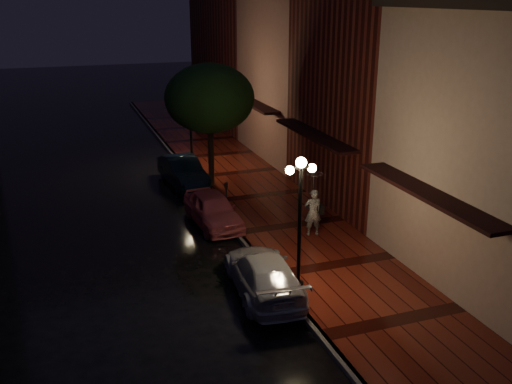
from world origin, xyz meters
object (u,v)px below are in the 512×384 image
object	(u,v)px
navy_car	(183,171)
silver_car	(264,274)
streetlamp_far	(191,123)
woman_with_umbrella	(314,193)
pink_car	(213,209)
street_tree	(210,100)
parking_meter	(226,195)
streetlamp_near	(300,217)

from	to	relation	value
navy_car	silver_car	world-z (taller)	navy_car
streetlamp_far	woman_with_umbrella	size ratio (longest dim) A/B	1.69
pink_car	navy_car	xyz separation A→B (m)	(0.00, 5.50, 0.02)
streetlamp_far	navy_car	bearing A→B (deg)	-114.37
street_tree	pink_car	world-z (taller)	street_tree
street_tree	parking_meter	world-z (taller)	street_tree
parking_meter	navy_car	bearing A→B (deg)	83.35
streetlamp_near	navy_car	bearing A→B (deg)	94.56
parking_meter	streetlamp_near	bearing A→B (deg)	-104.95
parking_meter	silver_car	bearing A→B (deg)	-112.97
pink_car	streetlamp_near	bearing A→B (deg)	-85.28
streetlamp_far	pink_car	xyz separation A→B (m)	(-0.95, -7.59, -1.92)
pink_car	parking_meter	world-z (taller)	parking_meter
street_tree	silver_car	xyz separation A→B (m)	(-1.21, -10.50, -3.59)
pink_car	navy_car	bearing A→B (deg)	86.28
street_tree	pink_car	size ratio (longest dim) A/B	1.46
silver_car	woman_with_umbrella	xyz separation A→B (m)	(3.22, 3.35, 1.18)
pink_car	navy_car	distance (m)	5.50
streetlamp_far	street_tree	size ratio (longest dim) A/B	0.74
streetlamp_near	street_tree	xyz separation A→B (m)	(0.26, 10.99, 1.64)
silver_car	pink_car	bearing A→B (deg)	-84.83
streetlamp_near	woman_with_umbrella	distance (m)	4.52
street_tree	parking_meter	size ratio (longest dim) A/B	4.38
street_tree	pink_car	distance (m)	5.94
silver_car	woman_with_umbrella	world-z (taller)	woman_with_umbrella
streetlamp_far	parking_meter	distance (m)	7.03
streetlamp_far	navy_car	world-z (taller)	streetlamp_far
streetlamp_far	woman_with_umbrella	bearing A→B (deg)	-77.39
navy_car	silver_car	xyz separation A→B (m)	(0.00, -11.41, -0.04)
street_tree	parking_meter	xyz separation A→B (m)	(-0.41, -3.82, -3.29)
streetlamp_near	parking_meter	size ratio (longest dim) A/B	3.26
streetlamp_near	woman_with_umbrella	xyz separation A→B (m)	(2.27, 3.84, -0.76)
woman_with_umbrella	parking_meter	world-z (taller)	woman_with_umbrella
street_tree	navy_car	size ratio (longest dim) A/B	1.37
streetlamp_near	silver_car	bearing A→B (deg)	152.81
silver_car	woman_with_umbrella	distance (m)	4.79
streetlamp_near	parking_meter	world-z (taller)	streetlamp_near
parking_meter	woman_with_umbrella	bearing A→B (deg)	-70.11
pink_car	parking_meter	xyz separation A→B (m)	(0.80, 0.76, 0.28)
street_tree	woman_with_umbrella	xyz separation A→B (m)	(2.01, -7.16, -2.41)
streetlamp_near	silver_car	size ratio (longest dim) A/B	0.95
streetlamp_near	streetlamp_far	xyz separation A→B (m)	(0.00, 14.00, 0.00)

